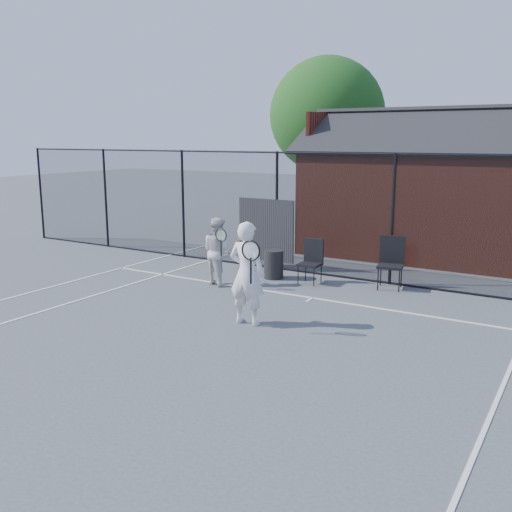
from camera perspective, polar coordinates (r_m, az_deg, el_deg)
The scene contains 10 objects.
ground at distance 9.63m, azimuth -2.09°, elevation -8.45°, with size 80.00×80.00×0.00m, color #45494E.
court_lines at distance 8.63m, azimuth -6.99°, elevation -10.95°, with size 11.02×18.00×0.01m.
fence at distance 13.74m, azimuth 8.28°, elevation 3.76°, with size 22.04×3.00×3.00m.
clubhouse at distance 17.23m, azimuth 16.01°, elevation 5.56°, with size 6.50×4.36×4.19m.
tree_left at distance 23.10m, azimuth 7.11°, elevation 13.79°, with size 4.48×4.48×6.44m.
player_front at distance 10.21m, azimuth -0.91°, elevation -1.74°, with size 0.85×0.64×1.88m.
player_back at distance 13.10m, azimuth -3.85°, elevation 0.50°, with size 0.91×0.79×1.55m.
chair_left at distance 13.23m, azimuth 5.41°, elevation -0.63°, with size 0.48×0.50×1.01m, color black.
chair_right at distance 13.04m, azimuth 13.30°, elevation -0.76°, with size 0.55×0.57×1.15m, color black.
waste_bin at distance 13.71m, azimuth 1.77°, elevation -0.83°, with size 0.47×0.47×0.69m, color black.
Camera 1 is at (4.97, -7.56, 3.32)m, focal length 40.00 mm.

